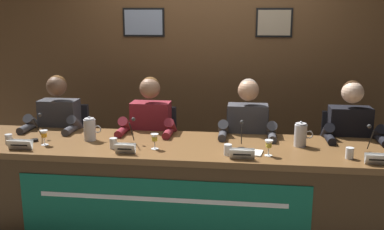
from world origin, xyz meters
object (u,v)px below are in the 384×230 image
Objects in this scene: microphone_far_right at (371,145)px; panelist_far_left at (57,130)px; panelist_center_right at (247,137)px; microphone_center_right at (241,140)px; water_cup_far_left at (9,140)px; water_cup_center_right at (228,150)px; nameplate_far_left at (20,145)px; water_cup_far_right at (350,154)px; panelist_far_right at (350,140)px; chair_center_left at (154,155)px; juice_glass_far_left at (44,135)px; chair_center_right at (246,159)px; chair_far_left at (67,152)px; chair_far_right at (343,163)px; water_cup_center_left at (113,144)px; water_pitcher_right_side at (301,135)px; water_pitcher_left_side at (90,129)px; nameplate_far_right at (376,159)px; microphone_center_left at (131,137)px; microphone_far_left at (36,132)px; panelist_center_left at (149,133)px; document_stack_center_right at (248,152)px; juice_glass_center_left at (155,139)px; juice_glass_center_right at (269,145)px; nameplate_center_right at (242,154)px; nameplate_center_left at (125,149)px.

panelist_far_left is at bearing 169.87° from microphone_far_right.
panelist_center_right is 5.69× the size of microphone_center_right.
water_cup_far_left is 1.00× the size of water_cup_center_right.
water_cup_far_right reaches higher than nameplate_far_left.
microphone_center_right is 0.18× the size of panelist_far_right.
juice_glass_far_left is at bearing -134.40° from chair_center_left.
chair_center_right reaches higher than juice_glass_far_left.
panelist_center_right reaches higher than microphone_center_right.
chair_far_left and chair_far_right have the same top height.
water_cup_center_left is 1.51m from water_pitcher_right_side.
chair_far_left is at bearing 129.08° from water_pitcher_left_side.
panelist_far_left reaches higher than water_cup_center_left.
nameplate_far_right is (1.06, -0.08, 0.00)m from water_cup_center_right.
chair_far_right is at bearing 91.06° from nameplate_far_right.
microphone_center_right is (0.89, 0.01, 0.00)m from microphone_center_left.
microphone_far_left is 1.00× the size of microphone_center_right.
panelist_center_left is 5.69× the size of microphone_center_right.
chair_center_left is at bearing 90.00° from panelist_center_left.
microphone_center_right is at bearing 3.30° from juice_glass_far_left.
chair_far_right is at bearing 0.00° from chair_center_left.
panelist_center_right is 1.00× the size of panelist_far_right.
juice_glass_far_left is at bearing 179.74° from document_stack_center_right.
water_pitcher_left_side is at bearing 164.97° from microphone_center_left.
panelist_center_left is (0.75, 0.56, -0.11)m from juice_glass_far_left.
water_cup_center_right is at bearing -7.85° from juice_glass_center_left.
juice_glass_far_left is at bearing 178.26° from juice_glass_center_right.
water_pitcher_right_side is at bearing -13.51° from chair_far_left.
chair_far_right is 4.30× the size of water_pitcher_right_side.
water_cup_center_left is (0.72, 0.12, -0.00)m from nameplate_far_left.
panelist_far_left is at bearing 162.43° from document_stack_center_right.
nameplate_far_left is at bearing -133.81° from juice_glass_far_left.
panelist_far_left is 6.61× the size of nameplate_center_right.
water_cup_far_left is 0.40× the size of water_pitcher_right_side.
panelist_far_left reaches higher than juice_glass_center_right.
nameplate_far_right is 2.26m from water_pitcher_left_side.
document_stack_center_right is at bearing -32.18° from panelist_center_left.
chair_center_right is at bearing 44.17° from nameplate_center_left.
chair_far_left is at bearing 79.10° from water_cup_far_left.
microphone_center_right reaches higher than juice_glass_far_left.
water_pitcher_right_side is at bearing 29.71° from document_stack_center_right.
chair_center_left is at bearing 133.00° from nameplate_center_right.
chair_far_left reaches higher than water_cup_center_left.
chair_center_left is at bearing 0.00° from chair_far_left.
panelist_center_left is 8.09× the size of nameplate_far_right.
chair_far_left is 2.71m from panelist_far_right.
nameplate_center_right is at bearing -179.93° from nameplate_far_right.
water_cup_far_left is 0.69× the size of juice_glass_center_right.
microphone_center_left is 1.37m from water_pitcher_right_side.
water_pitcher_left_side is (-0.43, -0.58, 0.40)m from chair_center_left.
chair_center_left is at bearing 167.47° from panelist_center_right.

